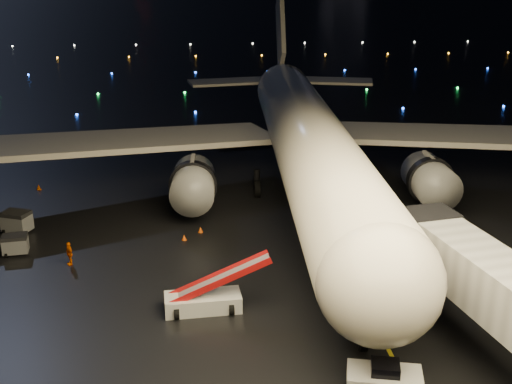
% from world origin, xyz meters
% --- Properties ---
extents(ground, '(2000.00, 2000.00, 0.00)m').
position_xyz_m(ground, '(0.00, 300.00, 0.00)').
color(ground, black).
rests_on(ground, ground).
extents(lane_centre, '(0.25, 80.00, 0.02)m').
position_xyz_m(lane_centre, '(12.00, 15.00, 0.01)').
color(lane_centre, gold).
rests_on(lane_centre, ground).
extents(airliner, '(68.68, 65.48, 18.82)m').
position_xyz_m(airliner, '(11.55, 27.19, 9.41)').
color(airliner, silver).
rests_on(airliner, ground).
extents(pushback_tug, '(4.18, 2.82, 1.82)m').
position_xyz_m(pushback_tug, '(10.61, -5.63, 0.91)').
color(pushback_tug, silver).
rests_on(pushback_tug, ground).
extents(belt_loader, '(7.26, 2.46, 3.46)m').
position_xyz_m(belt_loader, '(1.39, 3.74, 1.73)').
color(belt_loader, silver).
rests_on(belt_loader, ground).
extents(crew_c, '(0.91, 1.13, 1.80)m').
position_xyz_m(crew_c, '(-8.35, 11.28, 0.90)').
color(crew_c, '#F66500').
rests_on(crew_c, ground).
extents(safety_cone_0, '(0.48, 0.48, 0.47)m').
position_xyz_m(safety_cone_0, '(-0.01, 14.99, 0.24)').
color(safety_cone_0, '#EA520A').
rests_on(safety_cone_0, ground).
extents(safety_cone_1, '(0.53, 0.53, 0.46)m').
position_xyz_m(safety_cone_1, '(6.81, 25.33, 0.23)').
color(safety_cone_1, '#EA520A').
rests_on(safety_cone_1, ground).
extents(safety_cone_2, '(0.45, 0.45, 0.47)m').
position_xyz_m(safety_cone_2, '(1.31, 16.50, 0.24)').
color(safety_cone_2, '#EA520A').
rests_on(safety_cone_2, ground).
extents(safety_cone_3, '(0.53, 0.53, 0.56)m').
position_xyz_m(safety_cone_3, '(-14.52, 28.63, 0.28)').
color(safety_cone_3, '#EA520A').
rests_on(safety_cone_3, ground).
extents(taxiway_lights, '(164.00, 92.00, 0.36)m').
position_xyz_m(taxiway_lights, '(0.00, 106.00, 0.18)').
color(taxiway_lights, black).
rests_on(taxiway_lights, ground).
extents(baggage_cart_0, '(2.01, 1.53, 1.58)m').
position_xyz_m(baggage_cart_0, '(-12.80, 13.48, 0.79)').
color(baggage_cart_0, gray).
rests_on(baggage_cart_0, ground).
extents(baggage_cart_1, '(2.57, 2.20, 1.84)m').
position_xyz_m(baggage_cart_1, '(-13.78, 17.80, 0.92)').
color(baggage_cart_1, gray).
rests_on(baggage_cart_1, ground).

